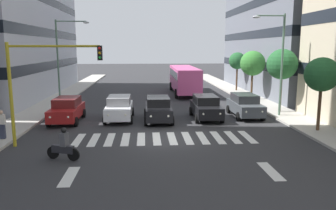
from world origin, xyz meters
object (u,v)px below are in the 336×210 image
(street_tree_2, at_px, (253,63))
(car_3, at_px, (119,108))
(pedestrian_waiting, at_px, (2,124))
(street_tree_3, at_px, (237,61))
(motorcycle_with_rider, at_px, (63,147))
(traffic_light_gantry, at_px, (38,77))
(car_2, at_px, (158,109))
(street_lamp_right, at_px, (63,52))
(street_lamp_left, at_px, (278,55))
(street_tree_0, at_px, (322,75))
(street_tree_1, at_px, (282,64))
(car_0, at_px, (245,105))
(car_1, at_px, (206,107))
(car_4, at_px, (67,109))
(bus_behind_traffic, at_px, (184,77))

(street_tree_2, bearing_deg, car_3, 33.52)
(pedestrian_waiting, bearing_deg, street_tree_3, -133.19)
(motorcycle_with_rider, xyz_separation_m, traffic_light_gantry, (1.72, -2.39, 3.10))
(car_2, height_order, pedestrian_waiting, pedestrian_waiting)
(street_lamp_right, relative_size, street_tree_3, 1.68)
(street_lamp_left, bearing_deg, street_tree_3, -94.54)
(street_tree_0, distance_m, street_tree_1, 6.20)
(street_lamp_left, xyz_separation_m, street_tree_1, (-0.99, -1.47, -0.75))
(street_lamp_left, height_order, street_tree_3, street_lamp_left)
(car_3, height_order, pedestrian_waiting, pedestrian_waiting)
(traffic_light_gantry, relative_size, street_lamp_right, 0.73)
(car_0, height_order, car_1, same)
(traffic_light_gantry, bearing_deg, motorcycle_with_rider, 125.74)
(car_2, bearing_deg, traffic_light_gantry, 41.44)
(car_0, relative_size, car_1, 1.00)
(car_1, relative_size, street_tree_3, 0.98)
(street_lamp_left, xyz_separation_m, street_lamp_right, (17.34, -7.39, 0.11))
(car_4, bearing_deg, motorcycle_with_rider, 101.54)
(bus_behind_traffic, relative_size, pedestrian_waiting, 6.44)
(car_1, bearing_deg, car_3, -0.54)
(car_2, height_order, street_lamp_left, street_lamp_left)
(car_2, height_order, car_3, same)
(bus_behind_traffic, distance_m, traffic_light_gantry, 22.39)
(car_0, relative_size, street_tree_2, 0.93)
(traffic_light_gantry, height_order, street_tree_1, traffic_light_gantry)
(car_0, height_order, pedestrian_waiting, pedestrian_waiting)
(bus_behind_traffic, distance_m, street_lamp_right, 13.77)
(street_tree_2, distance_m, street_tree_3, 6.73)
(bus_behind_traffic, bearing_deg, street_lamp_right, 26.86)
(street_lamp_right, bearing_deg, bus_behind_traffic, -153.14)
(street_tree_1, bearing_deg, car_1, 14.67)
(street_lamp_left, xyz_separation_m, street_tree_0, (-0.89, 4.72, -1.07))
(bus_behind_traffic, relative_size, street_lamp_left, 1.40)
(car_0, bearing_deg, bus_behind_traffic, -76.66)
(car_0, height_order, street_lamp_left, street_lamp_left)
(car_0, bearing_deg, car_2, 8.86)
(traffic_light_gantry, distance_m, street_tree_3, 27.03)
(street_tree_0, xyz_separation_m, pedestrian_waiting, (18.75, 0.66, -2.59))
(car_3, xyz_separation_m, motorcycle_with_rider, (1.97, 8.71, -0.24))
(car_3, relative_size, traffic_light_gantry, 0.81)
(car_2, distance_m, pedestrian_waiting, 10.12)
(street_tree_3, relative_size, pedestrian_waiting, 2.77)
(car_4, height_order, street_lamp_right, street_lamp_right)
(street_lamp_right, bearing_deg, traffic_light_gantry, 97.99)
(traffic_light_gantry, bearing_deg, street_tree_1, -154.23)
(car_1, xyz_separation_m, street_tree_1, (-6.33, -1.66, 3.02))
(street_lamp_left, bearing_deg, car_2, 4.50)
(bus_behind_traffic, xyz_separation_m, street_tree_2, (-6.17, 5.28, 1.81))
(bus_behind_traffic, bearing_deg, street_tree_0, 108.89)
(pedestrian_waiting, bearing_deg, car_4, -117.17)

